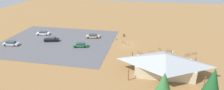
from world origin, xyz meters
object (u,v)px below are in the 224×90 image
(bicycle_white_yard_front, at_px, (152,52))
(bicycle_yellow_yard_left, at_px, (160,49))
(trash_bin, at_px, (124,35))
(pine_center, at_px, (213,83))
(car_tan_aisle_side, at_px, (93,36))
(car_silver_front_row, at_px, (11,43))
(visitor_at_bikes, at_px, (173,53))
(bicycle_green_lone_east, at_px, (169,51))
(bicycle_silver_front_row, at_px, (149,55))
(bicycle_red_edge_north, at_px, (188,55))
(bicycle_orange_yard_right, at_px, (140,53))
(car_white_far_end, at_px, (43,33))
(bicycle_purple_yard_center, at_px, (123,42))
(car_black_inner_stall, at_px, (51,39))
(bicycle_silver_mid_cluster, at_px, (162,53))
(bicycle_blue_near_sign, at_px, (157,55))
(pine_east, at_px, (164,83))
(bicycle_teal_trailside, at_px, (145,56))
(lot_sign, at_px, (117,41))
(car_green_back_corner, at_px, (80,45))
(bicycle_black_lone_west, at_px, (194,53))
(bicycle_purple_near_porch, at_px, (128,44))
(bike_pavilion, at_px, (164,63))

(bicycle_white_yard_front, relative_size, bicycle_yellow_yard_left, 1.14)
(trash_bin, bearing_deg, bicycle_white_yard_front, 129.00)
(pine_center, relative_size, car_tan_aisle_side, 1.57)
(car_silver_front_row, height_order, visitor_at_bikes, visitor_at_bikes)
(pine_center, height_order, bicycle_green_lone_east, pine_center)
(bicycle_silver_front_row, bearing_deg, car_silver_front_row, 1.27)
(trash_bin, distance_m, bicycle_white_yard_front, 15.77)
(bicycle_red_edge_north, bearing_deg, bicycle_white_yard_front, -0.50)
(bicycle_yellow_yard_left, distance_m, bicycle_silver_front_row, 5.16)
(bicycle_silver_front_row, height_order, car_tan_aisle_side, car_tan_aisle_side)
(bicycle_orange_yard_right, distance_m, car_white_far_end, 36.83)
(bicycle_purple_yard_center, relative_size, car_black_inner_stall, 0.28)
(bicycle_silver_mid_cluster, bearing_deg, car_white_far_end, -11.53)
(bicycle_white_yard_front, height_order, visitor_at_bikes, visitor_at_bikes)
(bicycle_blue_near_sign, height_order, car_silver_front_row, car_silver_front_row)
(car_tan_aisle_side, bearing_deg, pine_east, 126.51)
(bicycle_teal_trailside, distance_m, visitor_at_bikes, 7.85)
(bicycle_orange_yard_right, bearing_deg, bicycle_green_lone_east, -158.17)
(lot_sign, height_order, bicycle_silver_mid_cluster, lot_sign)
(car_silver_front_row, xyz_separation_m, car_green_back_corner, (-21.87, -3.03, -0.01))
(bicycle_white_yard_front, bearing_deg, pine_east, 94.52)
(bicycle_blue_near_sign, distance_m, bicycle_green_lone_east, 5.29)
(car_white_far_end, bearing_deg, bicycle_purple_yard_center, 175.00)
(trash_bin, relative_size, bicycle_silver_mid_cluster, 0.54)
(pine_center, height_order, bicycle_purple_yard_center, pine_center)
(bicycle_black_lone_west, bearing_deg, bicycle_teal_trailside, 18.68)
(pine_east, bearing_deg, bicycle_black_lone_west, -114.08)
(bicycle_black_lone_west, distance_m, bicycle_purple_yard_center, 21.30)
(bicycle_white_yard_front, distance_m, car_tan_aisle_side, 22.13)
(bicycle_orange_yard_right, bearing_deg, pine_center, 124.30)
(car_white_far_end, bearing_deg, bicycle_purple_near_porch, 172.86)
(car_green_back_corner, relative_size, car_tan_aisle_side, 0.92)
(pine_east, bearing_deg, bicycle_green_lone_east, -97.64)
(bicycle_teal_trailside, bearing_deg, bike_pavilion, 120.10)
(bicycle_white_yard_front, distance_m, bicycle_red_edge_north, 9.61)
(bike_pavilion, height_order, pine_center, pine_center)
(car_green_back_corner, xyz_separation_m, car_white_far_end, (17.19, -8.01, -0.05))
(bicycle_black_lone_west, bearing_deg, bicycle_silver_front_row, 14.28)
(bike_pavilion, distance_m, pine_east, 10.29)
(bicycle_orange_yard_right, distance_m, car_silver_front_row, 40.21)
(car_white_far_end, bearing_deg, bicycle_white_yard_front, 168.07)
(lot_sign, relative_size, car_green_back_corner, 0.48)
(car_white_far_end, distance_m, car_tan_aisle_side, 18.65)
(bicycle_silver_mid_cluster, bearing_deg, car_green_back_corner, -1.15)
(bicycle_black_lone_west, bearing_deg, bike_pavilion, 52.98)
(car_tan_aisle_side, bearing_deg, bicycle_white_yard_front, 156.78)
(lot_sign, xyz_separation_m, bicycle_silver_mid_cluster, (-13.85, 4.29, -1.05))
(bicycle_green_lone_east, distance_m, visitor_at_bikes, 2.77)
(bicycle_black_lone_west, relative_size, car_silver_front_row, 0.33)
(bicycle_red_edge_north, distance_m, car_silver_front_row, 53.33)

